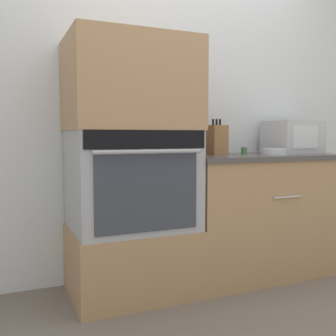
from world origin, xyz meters
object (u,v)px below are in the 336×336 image
(wall_oven, at_px, (131,180))
(microwave, at_px, (292,137))
(knife_block, at_px, (216,140))
(bowl, at_px, (274,152))
(condiment_jar_mid, at_px, (197,149))
(condiment_jar_near, at_px, (244,150))

(wall_oven, relative_size, microwave, 1.98)
(wall_oven, height_order, knife_block, knife_block)
(knife_block, xyz_separation_m, bowl, (0.37, -0.19, -0.09))
(microwave, height_order, bowl, microwave)
(wall_oven, bearing_deg, bowl, -4.26)
(wall_oven, distance_m, bowl, 1.07)
(microwave, bearing_deg, condiment_jar_mid, -178.06)
(wall_oven, distance_m, knife_block, 0.74)
(knife_block, xyz_separation_m, condiment_jar_mid, (-0.19, -0.05, -0.06))
(wall_oven, height_order, condiment_jar_mid, wall_oven)
(wall_oven, relative_size, condiment_jar_near, 11.85)
(wall_oven, bearing_deg, microwave, 3.78)
(condiment_jar_near, height_order, condiment_jar_mid, condiment_jar_mid)
(condiment_jar_near, bearing_deg, knife_block, 172.40)
(bowl, xyz_separation_m, condiment_jar_mid, (-0.55, 0.14, 0.02))
(microwave, xyz_separation_m, bowl, (-0.31, -0.17, -0.10))
(condiment_jar_near, relative_size, condiment_jar_mid, 0.66)
(microwave, height_order, condiment_jar_near, microwave)
(knife_block, bearing_deg, condiment_jar_mid, -164.11)
(microwave, distance_m, condiment_jar_near, 0.47)
(microwave, bearing_deg, condiment_jar_near, -179.23)
(microwave, distance_m, knife_block, 0.68)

